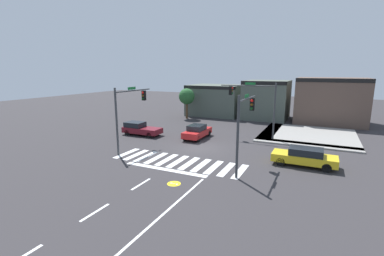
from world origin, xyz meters
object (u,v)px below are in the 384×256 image
car_red (197,132)px  roadside_tree (187,97)px  traffic_signal_northeast (255,99)px  traffic_signal_southeast (245,118)px  car_maroon (140,129)px  traffic_signal_southwest (129,106)px  car_yellow (304,157)px

car_red → roadside_tree: roadside_tree is taller
traffic_signal_northeast → traffic_signal_southeast: traffic_signal_northeast is taller
car_maroon → roadside_tree: roadside_tree is taller
traffic_signal_southwest → car_red: bearing=-29.4°
traffic_signal_northeast → roadside_tree: bearing=-33.9°
traffic_signal_southeast → car_red: bearing=43.9°
car_yellow → car_maroon: (-17.63, 3.08, -0.01)m
traffic_signal_southwest → car_yellow: bearing=-81.6°
traffic_signal_northeast → car_red: bearing=25.6°
traffic_signal_northeast → car_maroon: bearing=18.2°
traffic_signal_northeast → roadside_tree: (-12.14, 8.15, -0.89)m
traffic_signal_southwest → traffic_signal_northeast: size_ratio=0.97×
car_yellow → traffic_signal_southeast: bearing=36.5°
roadside_tree → traffic_signal_southeast: bearing=-52.8°
traffic_signal_southeast → car_yellow: (4.01, 2.97, -3.17)m
traffic_signal_southeast → roadside_tree: 22.79m
traffic_signal_southwest → car_maroon: (-2.81, 5.26, -3.33)m
traffic_signal_southwest → car_yellow: size_ratio=1.23×
car_red → roadside_tree: 12.93m
traffic_signal_southwest → car_yellow: (14.82, 2.18, -3.32)m
car_red → car_maroon: (-6.53, -1.34, -0.03)m
car_red → traffic_signal_southeast: bearing=43.9°
car_maroon → roadside_tree: bearing=90.7°
car_red → roadside_tree: bearing=-148.2°
traffic_signal_southwest → traffic_signal_southeast: bearing=-94.2°
traffic_signal_southeast → car_maroon: bearing=66.1°
traffic_signal_northeast → traffic_signal_southeast: bearing=99.2°
traffic_signal_northeast → car_red: 7.00m
car_red → traffic_signal_southwest: bearing=-29.4°
roadside_tree → car_maroon: bearing=-89.3°
traffic_signal_southeast → traffic_signal_northeast: bearing=9.2°
traffic_signal_southwest → traffic_signal_northeast: bearing=-44.9°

